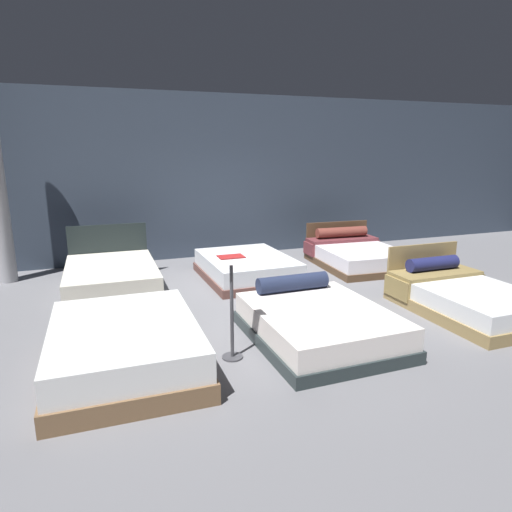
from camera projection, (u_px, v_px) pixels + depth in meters
name	position (u px, v px, depth m)	size (l,w,h in m)	color
ground_plane	(273.00, 301.00, 7.08)	(18.00, 18.00, 0.02)	slate
showroom_back_wall	(216.00, 177.00, 9.72)	(18.00, 0.06, 3.50)	#333D4C
bed_0	(125.00, 347.00, 4.82)	(1.59, 2.11, 0.52)	brown
bed_1	(318.00, 323.00, 5.57)	(1.63, 2.02, 0.65)	#263031
bed_2	(464.00, 297.00, 6.53)	(1.48, 2.10, 0.84)	olive
bed_3	(112.00, 278.00, 7.45)	(1.51, 2.14, 0.99)	black
bed_4	(247.00, 268.00, 8.23)	(1.58, 2.03, 0.42)	brown
bed_5	(356.00, 255.00, 9.16)	(1.69, 2.08, 0.78)	#4F3926
price_sign	(232.00, 319.00, 5.02)	(0.28, 0.24, 1.20)	#3F3F44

